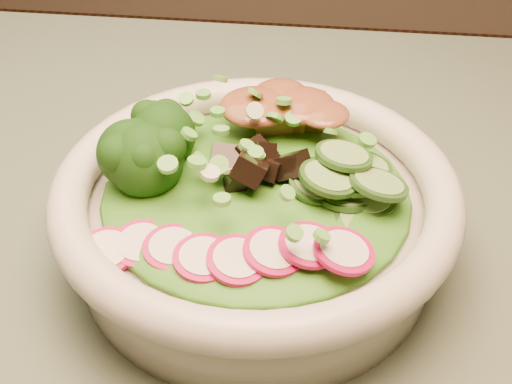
# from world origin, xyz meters

# --- Properties ---
(dining_table) EXTENTS (1.20, 0.80, 0.75)m
(dining_table) POSITION_xyz_m (0.00, 0.00, 0.64)
(dining_table) COLOR black
(dining_table) RESTS_ON ground
(salad_bowl) EXTENTS (0.30, 0.30, 0.08)m
(salad_bowl) POSITION_xyz_m (-0.00, -0.01, 0.79)
(salad_bowl) COLOR beige
(salad_bowl) RESTS_ON dining_table
(lettuce_bed) EXTENTS (0.23, 0.23, 0.03)m
(lettuce_bed) POSITION_xyz_m (-0.00, -0.01, 0.82)
(lettuce_bed) COLOR #266A16
(lettuce_bed) RESTS_ON salad_bowl
(broccoli_florets) EXTENTS (0.11, 0.10, 0.05)m
(broccoli_florets) POSITION_xyz_m (-0.07, -0.01, 0.83)
(broccoli_florets) COLOR black
(broccoli_florets) RESTS_ON salad_bowl
(radish_slices) EXTENTS (0.13, 0.08, 0.02)m
(radish_slices) POSITION_xyz_m (-0.01, -0.09, 0.82)
(radish_slices) COLOR #AE0D49
(radish_slices) RESTS_ON salad_bowl
(cucumber_slices) EXTENTS (0.10, 0.10, 0.04)m
(cucumber_slices) POSITION_xyz_m (0.07, -0.02, 0.83)
(cucumber_slices) COLOR #7DB061
(cucumber_slices) RESTS_ON salad_bowl
(mushroom_heap) EXTENTS (0.10, 0.10, 0.04)m
(mushroom_heap) POSITION_xyz_m (-0.00, -0.00, 0.83)
(mushroom_heap) COLOR black
(mushroom_heap) RESTS_ON salad_bowl
(tofu_cubes) EXTENTS (0.12, 0.10, 0.04)m
(tofu_cubes) POSITION_xyz_m (0.00, 0.06, 0.83)
(tofu_cubes) COLOR brown
(tofu_cubes) RESTS_ON salad_bowl
(peanut_sauce) EXTENTS (0.08, 0.06, 0.02)m
(peanut_sauce) POSITION_xyz_m (0.00, 0.06, 0.84)
(peanut_sauce) COLOR brown
(peanut_sauce) RESTS_ON tofu_cubes
(scallion_garnish) EXTENTS (0.21, 0.21, 0.03)m
(scallion_garnish) POSITION_xyz_m (-0.00, -0.01, 0.84)
(scallion_garnish) COLOR #5CB23F
(scallion_garnish) RESTS_ON salad_bowl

